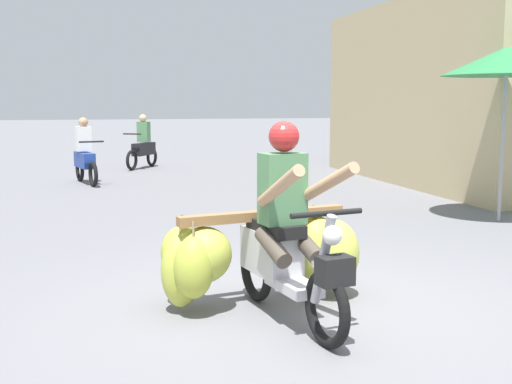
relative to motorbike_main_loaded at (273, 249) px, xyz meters
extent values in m
plane|color=slate|center=(0.21, -0.24, -0.50)|extent=(120.00, 120.00, 0.00)
torus|color=black|center=(0.11, -0.99, -0.22)|extent=(0.18, 0.57, 0.56)
torus|color=black|center=(-0.10, 0.19, -0.22)|extent=(0.18, 0.57, 0.56)
cube|color=silver|center=(0.03, -0.50, -0.18)|extent=(0.33, 0.59, 0.08)
cube|color=silver|center=(-0.04, -0.10, 0.00)|extent=(0.39, 0.68, 0.36)
cube|color=black|center=(-0.03, -0.18, 0.22)|extent=(0.36, 0.64, 0.10)
cylinder|color=gray|center=(0.10, -0.93, 0.12)|extent=(0.12, 0.29, 0.69)
cylinder|color=black|center=(0.11, -0.97, 0.46)|extent=(0.56, 0.14, 0.04)
sphere|color=silver|center=(0.12, -1.05, 0.32)|extent=(0.14, 0.14, 0.14)
cube|color=black|center=(0.13, -1.09, 0.08)|extent=(0.26, 0.20, 0.20)
cube|color=silver|center=(0.11, -0.99, 0.08)|extent=(0.15, 0.29, 0.04)
cube|color=olive|center=(-0.07, 0.04, 0.28)|extent=(1.49, 0.36, 0.08)
cube|color=olive|center=(-0.10, 0.22, 0.25)|extent=(1.34, 0.32, 0.06)
ellipsoid|color=#B7C147|center=(-0.60, -0.03, -0.01)|extent=(0.61, 0.58, 0.46)
cylinder|color=#998459|center=(-0.60, -0.03, 0.24)|extent=(0.02, 0.02, 0.10)
ellipsoid|color=#ADB73D|center=(-0.70, -0.15, -0.08)|extent=(0.33, 0.29, 0.50)
cylinder|color=#998459|center=(-0.70, -0.15, 0.22)|extent=(0.02, 0.02, 0.15)
ellipsoid|color=#B7C247|center=(0.45, 0.16, -0.07)|extent=(0.52, 0.48, 0.61)
cylinder|color=#998459|center=(0.45, 0.16, 0.25)|extent=(0.02, 0.02, 0.09)
ellipsoid|color=#BEC84E|center=(0.58, 0.08, -0.10)|extent=(0.61, 0.59, 0.61)
cylinder|color=#998459|center=(0.58, 0.08, 0.24)|extent=(0.02, 0.02, 0.12)
ellipsoid|color=#AEB83E|center=(-0.74, 0.21, -0.03)|extent=(0.41, 0.38, 0.46)
cylinder|color=#998459|center=(-0.74, 0.21, 0.23)|extent=(0.02, 0.02, 0.13)
ellipsoid|color=#B3BE43|center=(-0.78, 0.02, -0.14)|extent=(0.37, 0.34, 0.62)
cylinder|color=#998459|center=(-0.78, 0.02, 0.22)|extent=(0.02, 0.02, 0.16)
ellipsoid|color=#AEB93E|center=(0.50, 0.43, -0.09)|extent=(0.51, 0.47, 0.59)
cylinder|color=#998459|center=(0.50, 0.43, 0.23)|extent=(0.02, 0.02, 0.12)
cube|color=#4C7F51|center=(-0.01, -0.30, 0.55)|extent=(0.37, 0.28, 0.56)
sphere|color=#B22626|center=(-0.01, -0.32, 0.96)|extent=(0.24, 0.24, 0.24)
cylinder|color=tan|center=(0.24, -0.60, 0.62)|extent=(0.26, 0.72, 0.39)
cylinder|color=tan|center=(-0.14, -0.67, 0.62)|extent=(0.16, 0.72, 0.39)
cylinder|color=#4C4238|center=(0.15, -0.39, 0.12)|extent=(0.20, 0.46, 0.27)
cylinder|color=#4C4238|center=(-0.13, -0.44, 0.12)|extent=(0.20, 0.46, 0.27)
torus|color=black|center=(-1.42, 8.38, -0.24)|extent=(0.21, 0.52, 0.52)
torus|color=black|center=(-1.69, 9.44, -0.24)|extent=(0.21, 0.52, 0.52)
cube|color=navy|center=(-1.58, 9.01, 0.00)|extent=(0.46, 0.93, 0.32)
cylinder|color=black|center=(-1.43, 8.43, 0.42)|extent=(0.49, 0.16, 0.04)
cube|color=silver|center=(-1.59, 9.03, 0.45)|extent=(0.34, 0.27, 0.52)
sphere|color=tan|center=(-1.58, 9.01, 0.80)|extent=(0.20, 0.20, 0.20)
torus|color=black|center=(-0.45, 11.40, -0.24)|extent=(0.35, 0.48, 0.52)
torus|color=black|center=(0.14, 12.33, -0.24)|extent=(0.35, 0.48, 0.52)
cube|color=black|center=(-0.10, 11.95, 0.00)|extent=(0.69, 0.89, 0.32)
cylinder|color=black|center=(-0.42, 11.45, 0.42)|extent=(0.44, 0.30, 0.04)
cube|color=#4C7F51|center=(-0.09, 11.97, 0.45)|extent=(0.36, 0.33, 0.52)
sphere|color=tan|center=(-0.10, 11.95, 0.80)|extent=(0.20, 0.20, 0.20)
cube|color=tan|center=(7.11, 7.34, 1.41)|extent=(4.81, 7.29, 3.81)
cylinder|color=#99999E|center=(4.27, 2.97, 0.60)|extent=(0.05, 0.05, 2.19)
cone|color=#2D8447|center=(4.27, 2.97, 1.80)|extent=(1.81, 1.81, 0.40)
camera|label=1|loc=(-1.47, -5.12, 1.23)|focal=45.36mm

